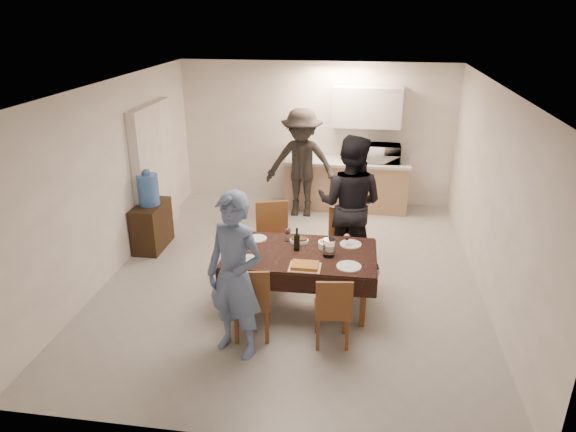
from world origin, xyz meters
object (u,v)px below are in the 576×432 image
object	(u,v)px
dining_table	(300,255)
wine_bottle	(297,239)
water_pitcher	(329,248)
person_kitchen	(302,163)
savoury_tart	(305,266)
person_near	(235,276)
person_far	(350,204)
microwave	(384,153)
water_jug	(148,190)
console	(152,226)

from	to	relation	value
dining_table	wine_bottle	size ratio (longest dim) A/B	6.22
water_pitcher	person_kitchen	size ratio (longest dim) A/B	0.12
dining_table	water_pitcher	xyz separation A→B (m)	(0.35, -0.05, 0.14)
dining_table	savoury_tart	size ratio (longest dim) A/B	5.07
savoury_tart	person_near	bearing A→B (deg)	-134.13
water_pitcher	savoury_tart	xyz separation A→B (m)	(-0.25, -0.33, -0.09)
person_far	water_pitcher	bearing A→B (deg)	93.37
dining_table	person_kitchen	bearing A→B (deg)	96.24
person_near	person_far	world-z (taller)	person_far
water_pitcher	wine_bottle	bearing A→B (deg)	165.96
person_far	microwave	bearing A→B (deg)	-88.66
dining_table	person_far	size ratio (longest dim) A/B	0.95
wine_bottle	water_pitcher	size ratio (longest dim) A/B	1.34
water_jug	person_kitchen	distance (m)	2.69
wine_bottle	person_kitchen	distance (m)	2.93
microwave	person_near	size ratio (longest dim) A/B	0.31
wine_bottle	person_near	distance (m)	1.21
savoury_tart	microwave	size ratio (longest dim) A/B	0.63
savoury_tart	microwave	distance (m)	3.93
dining_table	water_pitcher	size ratio (longest dim) A/B	8.33
dining_table	microwave	size ratio (longest dim) A/B	3.21
water_jug	console	bearing A→B (deg)	0.00
person_near	wine_bottle	bearing A→B (deg)	87.01
dining_table	person_far	xyz separation A→B (m)	(0.55, 1.05, 0.29)
person_near	person_far	xyz separation A→B (m)	(1.10, 2.10, 0.06)
water_jug	savoury_tart	size ratio (longest dim) A/B	1.29
savoury_tart	person_far	xyz separation A→B (m)	(0.45, 1.43, 0.23)
console	person_kitchen	xyz separation A→B (m)	(2.11, 1.68, 0.60)
person_far	person_kitchen	size ratio (longest dim) A/B	1.02
water_pitcher	savoury_tart	size ratio (longest dim) A/B	0.61
console	water_pitcher	xyz separation A→B (m)	(2.81, -1.34, 0.47)
microwave	dining_table	bearing A→B (deg)	72.65
water_jug	wine_bottle	size ratio (longest dim) A/B	1.59
microwave	person_far	distance (m)	2.42
water_jug	water_pitcher	bearing A→B (deg)	-25.44
dining_table	savoury_tart	bearing A→B (deg)	-75.76
person_near	person_kitchen	world-z (taller)	person_kitchen
wine_bottle	savoury_tart	size ratio (longest dim) A/B	0.82
water_jug	microwave	xyz separation A→B (m)	(3.53, 2.13, 0.12)
person_near	dining_table	bearing A→B (deg)	83.81
water_pitcher	person_near	size ratio (longest dim) A/B	0.12
water_jug	person_near	world-z (taller)	person_near
person_near	console	bearing A→B (deg)	150.70
wine_bottle	person_near	size ratio (longest dim) A/B	0.16
dining_table	water_pitcher	bearing A→B (deg)	-8.64
dining_table	console	bearing A→B (deg)	151.88
wine_bottle	microwave	size ratio (longest dim) A/B	0.52
wine_bottle	person_near	bearing A→B (deg)	-114.44
person_far	person_kitchen	world-z (taller)	person_far
dining_table	person_near	size ratio (longest dim) A/B	1.01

